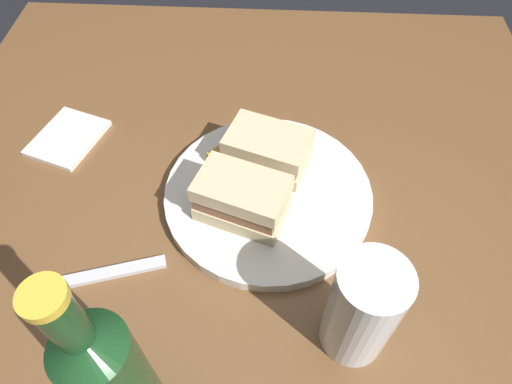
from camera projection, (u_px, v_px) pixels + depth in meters
ground_plane at (249, 365)px, 1.20m from camera, size 6.00×6.00×0.00m
dining_table at (248, 312)px, 0.92m from camera, size 1.02×0.99×0.71m
plate at (268, 195)px, 0.64m from camera, size 0.29×0.29×0.02m
sandwich_half_left at (268, 150)px, 0.64m from camera, size 0.11×0.13×0.06m
sandwich_half_right at (241, 198)px, 0.59m from camera, size 0.10×0.13×0.06m
potato_wedge_front at (236, 197)px, 0.62m from camera, size 0.04×0.06×0.02m
potato_wedge_middle at (221, 155)px, 0.66m from camera, size 0.04×0.04×0.02m
potato_wedge_back at (224, 204)px, 0.61m from camera, size 0.05×0.03×0.02m
potato_wedge_left_edge at (229, 197)px, 0.62m from camera, size 0.03×0.06×0.01m
pint_glass at (360, 314)px, 0.48m from camera, size 0.07×0.07×0.15m
cider_bottle at (111, 375)px, 0.39m from camera, size 0.06×0.06×0.27m
napkin at (68, 138)px, 0.71m from camera, size 0.13×0.12×0.01m
fork at (94, 276)px, 0.57m from camera, size 0.07×0.18×0.01m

